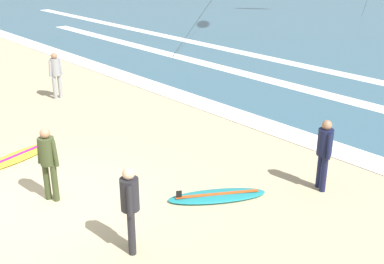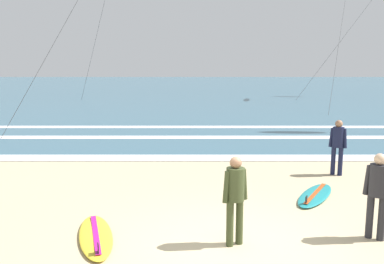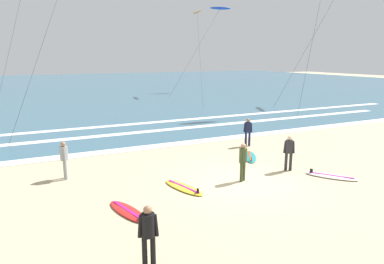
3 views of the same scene
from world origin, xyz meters
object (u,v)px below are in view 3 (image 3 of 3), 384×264
object	(u,v)px
surfer_right_near	(289,150)
surfer_foreground_main	(64,157)
surfboard_near_water	(128,211)
surfboard_right_spare	(184,187)
surfer_background_far	(248,130)
surfer_left_near	(148,231)
surfboard_foreground_flat	(331,176)
surfboard_left_pile	(250,157)
kite_blue_far_right	(220,9)
kite_orange_high_right	(197,13)
surfer_mid_group	(243,159)

from	to	relation	value
surfer_right_near	surfer_foreground_main	bearing A→B (deg)	161.04
surfboard_near_water	surfboard_right_spare	bearing A→B (deg)	24.17
surfer_background_far	surfer_left_near	bearing A→B (deg)	-135.40
surfer_background_far	surfboard_right_spare	bearing A→B (deg)	-143.69
surfer_background_far	surfer_foreground_main	size ratio (longest dim) A/B	1.00
surfer_left_near	surfboard_foreground_flat	bearing A→B (deg)	17.00
surfer_foreground_main	surfboard_near_water	xyz separation A→B (m)	(1.51, -4.23, -0.91)
surfer_left_near	surfboard_foreground_flat	xyz separation A→B (m)	(8.98, 2.74, -0.91)
surfer_foreground_main	surfboard_right_spare	size ratio (longest dim) A/B	0.73
surfboard_left_pile	kite_blue_far_right	bearing A→B (deg)	62.83
surfboard_near_water	kite_orange_high_right	size ratio (longest dim) A/B	0.16
surfer_foreground_main	surfer_mid_group	distance (m)	7.35
surfboard_foreground_flat	surfboard_near_water	distance (m)	8.68
surfboard_foreground_flat	surfboard_near_water	size ratio (longest dim) A/B	0.93
surfer_mid_group	surfboard_near_water	distance (m)	5.17
surfboard_left_pile	surfboard_right_spare	size ratio (longest dim) A/B	0.97
surfboard_right_spare	surfboard_foreground_flat	bearing A→B (deg)	-13.77
surfer_left_near	kite_orange_high_right	world-z (taller)	kite_orange_high_right
surfer_right_near	surfboard_left_pile	xyz separation A→B (m)	(-0.37, 2.41, -0.91)
surfer_foreground_main	surfboard_foreground_flat	distance (m)	11.22
surfer_left_near	surfboard_near_water	size ratio (longest dim) A/B	0.73
surfer_foreground_main	surfboard_foreground_flat	size ratio (longest dim) A/B	0.79
surfer_background_far	surfboard_foreground_flat	bearing A→B (deg)	-87.71
surfer_left_near	surfer_foreground_main	distance (m)	7.46
surfer_left_near	surfboard_right_spare	size ratio (longest dim) A/B	0.73
surfboard_near_water	surfboard_left_pile	distance (m)	8.04
surfer_left_near	surfer_foreground_main	size ratio (longest dim) A/B	1.00
surfer_mid_group	surfboard_left_pile	world-z (taller)	surfer_mid_group
surfer_mid_group	surfer_left_near	bearing A→B (deg)	-143.18
surfboard_near_water	kite_orange_high_right	xyz separation A→B (m)	(17.87, 31.26, 10.49)
surfer_foreground_main	surfboard_foreground_flat	xyz separation A→B (m)	(10.18, -4.62, -0.91)
surfer_mid_group	surfboard_left_pile	size ratio (longest dim) A/B	0.76
surfer_left_near	surfer_mid_group	world-z (taller)	same
surfer_left_near	surfboard_right_spare	world-z (taller)	surfer_left_near
surfer_background_far	surfboard_left_pile	world-z (taller)	surfer_background_far
surfer_right_near	surfboard_near_water	world-z (taller)	surfer_right_near
surfer_mid_group	kite_blue_far_right	bearing A→B (deg)	61.70
surfboard_near_water	surfboard_left_pile	bearing A→B (deg)	25.80
surfboard_left_pile	kite_orange_high_right	xyz separation A→B (m)	(10.63, 27.75, 10.49)
surfer_right_near	surfer_background_far	distance (m)	4.47
surfboard_foreground_flat	kite_orange_high_right	distance (m)	34.59
surfer_left_near	surfboard_right_spare	distance (m)	5.18
surfer_foreground_main	surfboard_right_spare	world-z (taller)	surfer_foreground_main
surfer_right_near	surfboard_foreground_flat	size ratio (longest dim) A/B	0.79
surfer_background_far	surfer_foreground_main	bearing A→B (deg)	-172.80
surfer_mid_group	kite_blue_far_right	size ratio (longest dim) A/B	0.13
surfer_foreground_main	surfboard_near_water	bearing A→B (deg)	-70.36
surfboard_foreground_flat	surfboard_right_spare	bearing A→B (deg)	166.23
surfer_right_near	surfboard_right_spare	bearing A→B (deg)	179.71
surfer_mid_group	surfboard_right_spare	size ratio (longest dim) A/B	0.73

